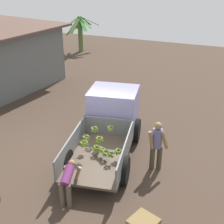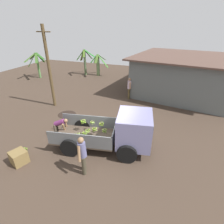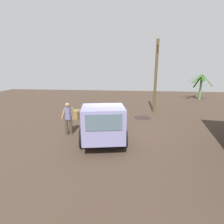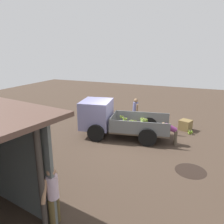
{
  "view_description": "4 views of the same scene",
  "coord_description": "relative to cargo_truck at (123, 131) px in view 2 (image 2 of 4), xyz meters",
  "views": [
    {
      "loc": [
        -8.48,
        -4.16,
        6.09
      ],
      "look_at": [
        0.33,
        -0.47,
        1.53
      ],
      "focal_mm": 50.0,
      "sensor_mm": 36.0,
      "label": 1
    },
    {
      "loc": [
        2.78,
        -6.8,
        5.48
      ],
      "look_at": [
        0.1,
        0.46,
        1.55
      ],
      "focal_mm": 28.0,
      "sensor_mm": 36.0,
      "label": 2
    },
    {
      "loc": [
        8.37,
        1.04,
        3.52
      ],
      "look_at": [
        -0.45,
        0.09,
        1.21
      ],
      "focal_mm": 28.0,
      "sensor_mm": 36.0,
      "label": 3
    },
    {
      "loc": [
        -3.81,
        9.98,
        4.53
      ],
      "look_at": [
        0.45,
        -0.03,
        1.4
      ],
      "focal_mm": 35.0,
      "sensor_mm": 36.0,
      "label": 4
    }
  ],
  "objects": [
    {
      "name": "banana_bunch_on_ground_0",
      "position": [
        -4.34,
        -2.02,
        -0.92
      ],
      "size": [
        0.2,
        0.19,
        0.16
      ],
      "color": "#4F4733",
      "rests_on": "ground"
    },
    {
      "name": "ground",
      "position": [
        -0.91,
        0.18,
        -1.01
      ],
      "size": [
        36.0,
        36.0,
        0.0
      ],
      "primitive_type": "plane",
      "color": "#413227"
    },
    {
      "name": "person_bystander_near_shed",
      "position": [
        -1.42,
        6.33,
        -0.06
      ],
      "size": [
        0.35,
        0.71,
        1.71
      ],
      "rotation": [
        0.0,
        0.0,
        0.11
      ],
      "color": "brown",
      "rests_on": "ground"
    },
    {
      "name": "banana_palm_1",
      "position": [
        -6.67,
        11.89,
        0.24
      ],
      "size": [
        2.22,
        2.53,
        2.4
      ],
      "color": "#597346",
      "rests_on": "ground"
    },
    {
      "name": "mud_patch_0",
      "position": [
        -4.59,
        2.09,
        -1.01
      ],
      "size": [
        1.19,
        1.19,
        0.01
      ],
      "primitive_type": "cylinder",
      "color": "black",
      "rests_on": "ground"
    },
    {
      "name": "person_worker_loading",
      "position": [
        -3.46,
        -0.17,
        -0.33
      ],
      "size": [
        0.81,
        0.57,
        1.1
      ],
      "rotation": [
        0.0,
        0.0,
        0.18
      ],
      "color": "brown",
      "rests_on": "ground"
    },
    {
      "name": "utility_pole",
      "position": [
        -6.26,
        3.07,
        1.78
      ],
      "size": [
        1.07,
        0.21,
        5.47
      ],
      "color": "brown",
      "rests_on": "ground"
    },
    {
      "name": "wooden_crate_0",
      "position": [
        -3.96,
        -2.52,
        -0.72
      ],
      "size": [
        0.78,
        0.78,
        0.59
      ],
      "primitive_type": "cube",
      "rotation": [
        0.0,
        0.0,
        2.8
      ],
      "color": "brown",
      "rests_on": "ground"
    },
    {
      "name": "banana_palm_2",
      "position": [
        -8.22,
        11.69,
        0.54
      ],
      "size": [
        2.34,
        2.2,
        2.86
      ],
      "color": "#4E623F",
      "rests_on": "ground"
    },
    {
      "name": "warehouse_shed",
      "position": [
        3.02,
        9.09,
        1.33
      ],
      "size": [
        9.04,
        8.75,
        3.14
      ],
      "rotation": [
        0.0,
        0.0,
        -0.15
      ],
      "color": "slate",
      "rests_on": "ground"
    },
    {
      "name": "person_foreground_visitor",
      "position": [
        -1.06,
        -2.03,
        -0.06
      ],
      "size": [
        0.47,
        0.67,
        1.72
      ],
      "rotation": [
        0.0,
        0.0,
        3.62
      ],
      "color": "#3F3A2A",
      "rests_on": "ground"
    },
    {
      "name": "banana_palm_3",
      "position": [
        -12.47,
        8.74,
        0.54
      ],
      "size": [
        2.6,
        2.67,
        2.7
      ],
      "color": "#558043",
      "rests_on": "ground"
    },
    {
      "name": "cargo_truck",
      "position": [
        0.0,
        0.0,
        0.0
      ],
      "size": [
        4.88,
        2.69,
        1.91
      ],
      "rotation": [
        0.0,
        0.0,
        0.19
      ],
      "color": "#4D3F32",
      "rests_on": "ground"
    },
    {
      "name": "banana_bunch_on_ground_1",
      "position": [
        -4.27,
        -1.93,
        -0.88
      ],
      "size": [
        0.29,
        0.29,
        0.24
      ],
      "color": "#4D4532",
      "rests_on": "ground"
    }
  ]
}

